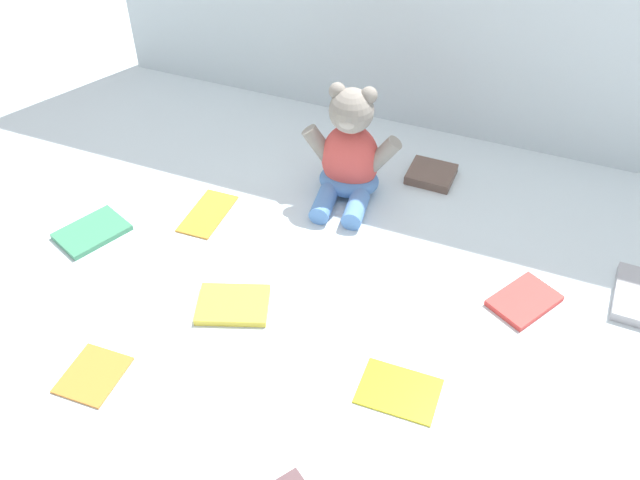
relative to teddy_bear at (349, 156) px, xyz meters
The scene contains 9 objects.
ground_plane 0.19m from the teddy_bear, 68.12° to the right, with size 3.20×3.20×0.00m, color silver.
teddy_bear is the anchor object (origin of this frame).
book_case_0 0.30m from the teddy_bear, 143.04° to the right, with size 0.07×0.14×0.01m, color orange.
book_case_1 0.51m from the teddy_bear, 142.77° to the right, with size 0.09×0.12×0.01m, color #408E65.
book_case_2 0.20m from the teddy_bear, 37.27° to the left, with size 0.09×0.09×0.02m, color brown.
book_case_3 0.50m from the teddy_bear, 60.61° to the right, with size 0.09×0.12×0.01m, color yellow.
book_case_5 0.39m from the teddy_bear, 100.47° to the right, with size 0.09×0.12×0.01m, color yellow.
book_case_7 0.62m from the teddy_bear, 109.15° to the right, with size 0.08×0.10×0.01m, color orange.
book_case_8 0.43m from the teddy_bear, 24.44° to the right, with size 0.08×0.11×0.01m, color red.
Camera 1 is at (0.29, -0.87, 0.85)m, focal length 37.87 mm.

